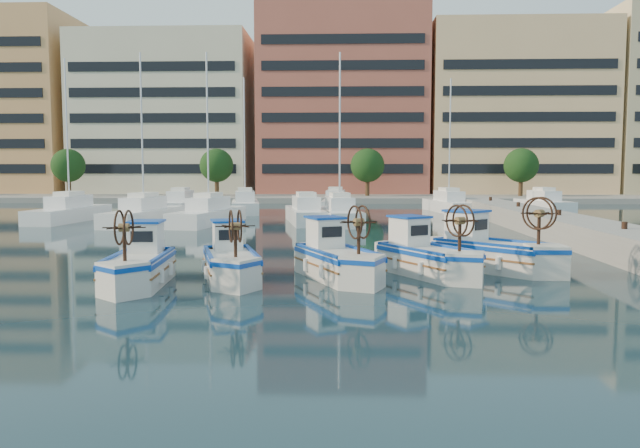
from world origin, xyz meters
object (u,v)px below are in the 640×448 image
Objects in this scene: fishing_boat_a at (140,263)px; fishing_boat_d at (425,255)px; fishing_boat_b at (230,260)px; fishing_boat_e at (490,250)px; fishing_boat_c at (336,257)px.

fishing_boat_a is 0.97× the size of fishing_boat_d.
fishing_boat_b is 0.96× the size of fishing_boat_e.
fishing_boat_a is at bearing 162.65° from fishing_boat_d.
fishing_boat_c is 1.02× the size of fishing_boat_d.
fishing_boat_c is at bearing 8.07° from fishing_boat_a.
fishing_boat_e is at bearing -5.16° from fishing_boat_c.
fishing_boat_e reaches higher than fishing_boat_c.
fishing_boat_e reaches higher than fishing_boat_b.
fishing_boat_e is at bearing -5.70° from fishing_boat_d.
fishing_boat_b is at bearing 149.38° from fishing_boat_e.
fishing_boat_b is at bearing 15.14° from fishing_boat_a.
fishing_boat_c reaches higher than fishing_boat_b.
fishing_boat_d reaches higher than fishing_boat_a.
fishing_boat_b is 0.96× the size of fishing_boat_d.
fishing_boat_e is (9.18, 2.35, 0.08)m from fishing_boat_b.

